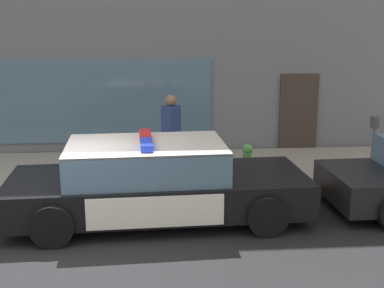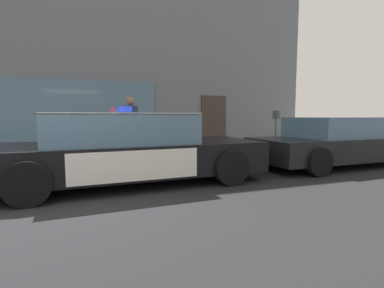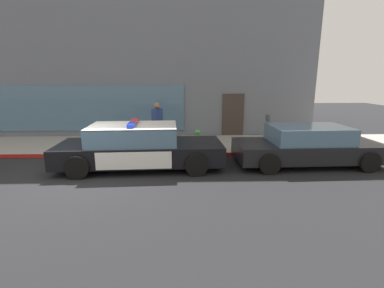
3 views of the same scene
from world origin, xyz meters
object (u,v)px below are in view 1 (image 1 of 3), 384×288
pedestrian_on_sidewalk (171,133)px  fire_hydrant (247,161)px  parking_meter (374,136)px  police_cruiser (155,182)px

pedestrian_on_sidewalk → fire_hydrant: bearing=14.7°
fire_hydrant → pedestrian_on_sidewalk: size_ratio=0.42×
pedestrian_on_sidewalk → parking_meter: pedestrian_on_sidewalk is taller
police_cruiser → pedestrian_on_sidewalk: (0.38, 2.48, 0.33)m
police_cruiser → parking_meter: size_ratio=3.91×
fire_hydrant → parking_meter: (2.60, -0.30, 0.58)m
police_cruiser → parking_meter: (4.58, 1.56, 0.40)m
pedestrian_on_sidewalk → police_cruiser: bearing=-62.8°
parking_meter → pedestrian_on_sidewalk: bearing=167.7°
fire_hydrant → police_cruiser: bearing=-136.8°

